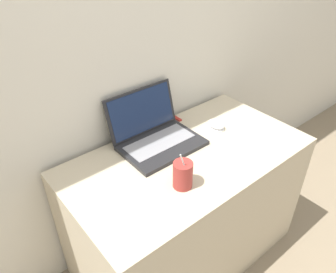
% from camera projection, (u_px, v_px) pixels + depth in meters
% --- Properties ---
extents(wall_back, '(7.00, 0.04, 2.50)m').
position_uv_depth(wall_back, '(139.00, 25.00, 1.47)').
color(wall_back, silver).
rests_on(wall_back, ground_plane).
extents(desk, '(1.18, 0.63, 0.73)m').
position_uv_depth(desk, '(186.00, 209.00, 1.74)').
color(desk, beige).
rests_on(desk, ground_plane).
extents(laptop, '(0.39, 0.33, 0.24)m').
position_uv_depth(laptop, '(155.00, 134.00, 1.59)').
color(laptop, '#232326').
rests_on(laptop, desk).
extents(drink_cup, '(0.08, 0.08, 0.18)m').
position_uv_depth(drink_cup, '(183.00, 174.00, 1.33)').
color(drink_cup, '#9E332D').
rests_on(drink_cup, desk).
extents(computer_mouse, '(0.07, 0.10, 0.04)m').
position_uv_depth(computer_mouse, '(216.00, 125.00, 1.72)').
color(computer_mouse, white).
rests_on(computer_mouse, desk).
extents(usb_stick, '(0.02, 0.06, 0.01)m').
position_uv_depth(usb_stick, '(177.00, 119.00, 1.80)').
color(usb_stick, '#B2261E').
rests_on(usb_stick, desk).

